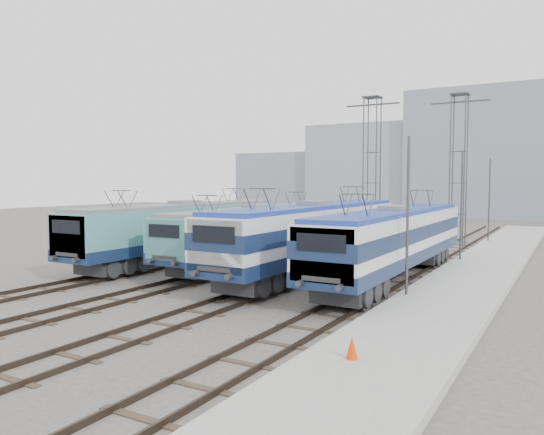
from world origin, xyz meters
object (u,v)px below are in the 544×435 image
(catenary_tower_east, at_px, (458,162))
(mast_mid, at_px, (461,208))
(locomotive_far_right, at_px, (393,237))
(locomotive_center_right, at_px, (313,231))
(locomotive_far_left, at_px, (183,227))
(locomotive_center_left, at_px, (256,230))
(catenary_tower_west, at_px, (372,163))
(mast_rear, at_px, (489,201))
(mast_front, at_px, (408,220))
(safety_cone, at_px, (352,348))

(catenary_tower_east, bearing_deg, mast_mid, -78.14)
(locomotive_far_right, bearing_deg, locomotive_center_right, -179.54)
(locomotive_far_right, bearing_deg, mast_mid, 76.78)
(locomotive_far_left, bearing_deg, locomotive_far_right, 0.80)
(locomotive_center_right, bearing_deg, locomotive_center_left, 163.78)
(locomotive_far_right, bearing_deg, locomotive_center_left, 171.95)
(catenary_tower_west, relative_size, catenary_tower_east, 1.00)
(locomotive_far_left, height_order, locomotive_center_right, locomotive_center_right)
(catenary_tower_east, bearing_deg, locomotive_far_left, -126.26)
(locomotive_far_right, distance_m, mast_rear, 20.00)
(locomotive_center_right, bearing_deg, mast_rear, 72.31)
(catenary_tower_west, xyz_separation_m, mast_front, (8.60, -20.00, -3.14))
(locomotive_far_left, bearing_deg, mast_front, -14.38)
(mast_rear, bearing_deg, safety_cone, -88.23)
(locomotive_far_right, distance_m, mast_front, 4.68)
(mast_front, distance_m, mast_rear, 24.00)
(locomotive_center_right, bearing_deg, locomotive_far_left, -179.03)
(catenary_tower_west, distance_m, mast_mid, 12.16)
(locomotive_center_right, height_order, locomotive_far_right, locomotive_center_right)
(mast_mid, relative_size, safety_cone, 11.37)
(locomotive_center_right, xyz_separation_m, catenary_tower_east, (4.25, 17.91, 4.25))
(locomotive_center_left, bearing_deg, mast_rear, 59.75)
(safety_cone, bearing_deg, mast_front, 96.51)
(locomotive_far_right, bearing_deg, mast_front, -65.83)
(locomotive_center_left, xyz_separation_m, mast_front, (10.85, -5.40, 1.36))
(locomotive_far_right, relative_size, catenary_tower_west, 1.50)
(locomotive_far_left, height_order, catenary_tower_east, catenary_tower_east)
(mast_front, distance_m, mast_mid, 12.00)
(mast_rear, height_order, safety_cone, mast_rear)
(safety_cone, bearing_deg, locomotive_far_left, 141.86)
(catenary_tower_west, bearing_deg, locomotive_far_left, -112.79)
(catenary_tower_west, distance_m, mast_front, 22.00)
(catenary_tower_west, relative_size, mast_front, 1.71)
(catenary_tower_east, height_order, mast_mid, catenary_tower_east)
(safety_cone, bearing_deg, catenary_tower_east, 95.76)
(locomotive_center_right, xyz_separation_m, mast_mid, (6.35, 7.91, 1.11))
(locomotive_far_left, distance_m, safety_cone, 20.87)
(mast_front, bearing_deg, safety_cone, -83.49)
(mast_mid, distance_m, mast_rear, 12.00)
(locomotive_far_right, relative_size, safety_cone, 29.22)
(locomotive_center_left, bearing_deg, mast_mid, 31.33)
(locomotive_far_left, distance_m, mast_mid, 17.38)
(locomotive_center_right, height_order, catenary_tower_east, catenary_tower_east)
(locomotive_far_right, bearing_deg, safety_cone, -77.60)
(locomotive_far_left, relative_size, mast_mid, 2.59)
(locomotive_far_right, height_order, catenary_tower_east, catenary_tower_east)
(catenary_tower_west, relative_size, mast_mid, 1.71)
(locomotive_center_left, distance_m, locomotive_center_right, 4.69)
(locomotive_far_right, height_order, safety_cone, locomotive_far_right)
(locomotive_center_left, height_order, catenary_tower_east, catenary_tower_east)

